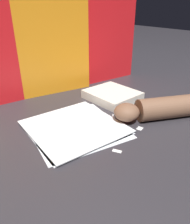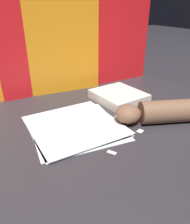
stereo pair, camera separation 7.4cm
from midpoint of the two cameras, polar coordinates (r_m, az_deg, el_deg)
name	(u,v)px [view 1 (the left image)]	position (r m, az deg, el deg)	size (l,w,h in m)	color
ground_plane	(94,128)	(0.76, -3.00, -4.27)	(6.00, 6.00, 0.00)	#2D2B30
backdrop_panel_left	(3,31)	(0.99, -25.09, 18.57)	(0.75, 0.08, 0.59)	orange
backdrop_panel_center	(72,25)	(1.09, -8.23, 21.46)	(0.79, 0.03, 0.60)	red
paper_stack	(75,127)	(0.77, -8.08, -3.97)	(0.33, 0.33, 0.01)	white
book_closed	(112,95)	(0.99, 2.40, 4.36)	(0.21, 0.23, 0.04)	silver
scissors	(116,126)	(0.77, 2.83, -3.64)	(0.10, 0.14, 0.01)	silver
hand_forearm	(157,109)	(0.83, 13.36, 0.77)	(0.32, 0.19, 0.08)	brown
paper_scrap_near	(129,128)	(0.77, 6.07, -4.27)	(0.01, 0.03, 0.00)	white
paper_scrap_mid	(140,128)	(0.77, 8.93, -4.31)	(0.03, 0.03, 0.00)	white
paper_scrap_far	(117,151)	(0.65, 2.50, -10.23)	(0.03, 0.03, 0.00)	white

